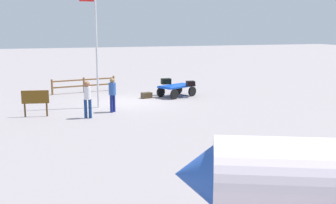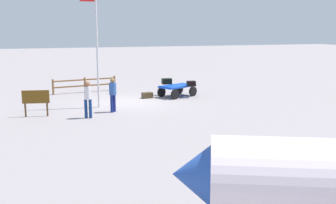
% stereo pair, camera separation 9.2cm
% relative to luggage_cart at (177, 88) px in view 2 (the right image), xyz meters
% --- Properties ---
extents(ground_plane, '(120.00, 120.00, 0.00)m').
position_rel_luggage_cart_xyz_m(ground_plane, '(3.06, 0.83, -0.49)').
color(ground_plane, gray).
extents(luggage_cart, '(2.43, 2.06, 0.68)m').
position_rel_luggage_cart_xyz_m(luggage_cart, '(0.00, 0.00, 0.00)').
color(luggage_cart, '#1041BA').
rests_on(luggage_cart, ground).
extents(suitcase_dark, '(0.48, 0.41, 0.30)m').
position_rel_luggage_cart_xyz_m(suitcase_dark, '(-0.68, 0.57, 0.33)').
color(suitcase_dark, black).
rests_on(suitcase_dark, luggage_cart).
extents(suitcase_olive, '(0.58, 0.41, 0.34)m').
position_rel_luggage_cart_xyz_m(suitcase_olive, '(0.42, -0.69, 0.35)').
color(suitcase_olive, black).
rests_on(suitcase_olive, luggage_cart).
extents(suitcase_maroon, '(0.65, 0.51, 0.32)m').
position_rel_luggage_cart_xyz_m(suitcase_maroon, '(1.82, -0.04, -0.33)').
color(suitcase_maroon, '#3B2E1B').
rests_on(suitcase_maroon, ground).
extents(worker_lead, '(0.36, 0.36, 1.70)m').
position_rel_luggage_cart_xyz_m(worker_lead, '(5.72, 4.23, 0.49)').
color(worker_lead, navy).
rests_on(worker_lead, ground).
extents(worker_trailing, '(0.49, 0.49, 1.67)m').
position_rel_luggage_cart_xyz_m(worker_trailing, '(4.41, 3.26, 0.49)').
color(worker_trailing, navy).
rests_on(worker_trailing, ground).
extents(flagpole, '(0.82, 0.10, 5.89)m').
position_rel_luggage_cart_xyz_m(flagpole, '(4.97, 1.91, 2.84)').
color(flagpole, silver).
rests_on(flagpole, ground).
extents(signboard, '(1.22, 0.27, 1.23)m').
position_rel_luggage_cart_xyz_m(signboard, '(7.97, 3.16, 0.34)').
color(signboard, '#4C3319').
rests_on(signboard, ground).
extents(wooden_fence, '(4.03, 0.81, 0.95)m').
position_rel_luggage_cart_xyz_m(wooden_fence, '(5.06, -3.23, 0.06)').
color(wooden_fence, brown).
rests_on(wooden_fence, ground).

